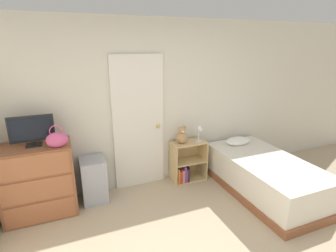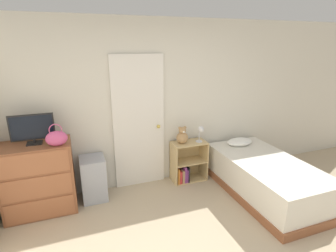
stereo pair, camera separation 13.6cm
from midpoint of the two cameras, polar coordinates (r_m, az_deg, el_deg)
wall_back at (r=4.03m, az=-3.53°, el=4.48°), size 10.00×0.06×2.55m
door_closed at (r=4.01m, az=-5.39°, el=0.61°), size 0.79×0.09×2.04m
dresser at (r=3.88m, az=-25.36°, el=-10.28°), size 0.88×0.51×0.97m
tv at (r=3.65m, az=-26.51°, el=-0.51°), size 0.52×0.16×0.39m
handbag at (r=3.49m, az=-22.08°, el=-2.46°), size 0.26×0.12×0.28m
storage_bin at (r=3.99m, az=-14.94°, el=-10.97°), size 0.34×0.38×0.64m
bookshelf at (r=4.38m, az=4.91°, el=-8.36°), size 0.56×0.32×0.66m
teddy_bear at (r=4.15m, az=4.08°, el=-2.21°), size 0.19×0.19×0.28m
desk_lamp at (r=4.21m, az=8.04°, el=-1.07°), size 0.12×0.12×0.27m
bed at (r=4.27m, az=21.14°, el=-10.30°), size 1.01×1.91×0.65m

